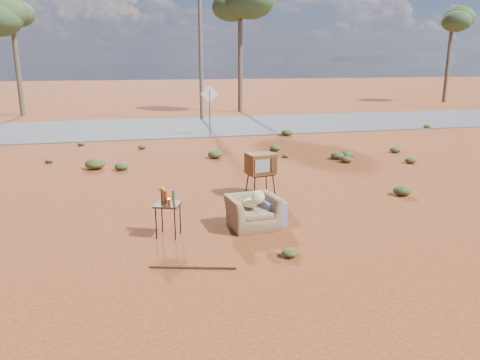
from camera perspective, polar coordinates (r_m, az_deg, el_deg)
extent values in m
plane|color=#984A1E|center=(8.85, 0.17, -6.98)|extent=(140.00, 140.00, 0.00)
cube|color=#565659|center=(23.31, -8.59, 6.42)|extent=(140.00, 7.00, 0.04)
imported|color=olive|center=(9.24, 1.57, -3.26)|extent=(1.03, 0.73, 0.85)
ellipsoid|color=#EBE490|center=(9.24, 1.21, -2.80)|extent=(0.31, 0.31, 0.18)
ellipsoid|color=#EBE490|center=(9.04, 2.21, -2.13)|extent=(0.27, 0.13, 0.27)
cube|color=navy|center=(9.54, 3.89, -3.82)|extent=(0.47, 0.67, 0.49)
cube|color=black|center=(11.40, 2.52, 0.71)|extent=(0.65, 0.54, 0.03)
cylinder|color=black|center=(11.17, 1.77, -0.96)|extent=(0.03, 0.03, 0.52)
cylinder|color=black|center=(11.41, 4.16, -0.66)|extent=(0.03, 0.03, 0.52)
cylinder|color=black|center=(11.53, 0.87, -0.47)|extent=(0.03, 0.03, 0.52)
cylinder|color=black|center=(11.76, 3.21, -0.19)|extent=(0.03, 0.03, 0.52)
cube|color=brown|center=(11.34, 2.53, 2.02)|extent=(0.73, 0.62, 0.50)
cube|color=gray|center=(11.07, 2.74, 1.71)|extent=(0.38, 0.09, 0.31)
cube|color=#472D19|center=(11.22, 4.17, 1.85)|extent=(0.15, 0.05, 0.36)
cube|color=#3C2A16|center=(8.79, -8.81, -2.97)|extent=(0.58, 0.58, 0.04)
cylinder|color=black|center=(8.78, -10.20, -5.21)|extent=(0.02, 0.02, 0.63)
cylinder|color=black|center=(8.67, -7.94, -5.36)|extent=(0.02, 0.02, 0.63)
cylinder|color=black|center=(9.10, -9.49, -4.47)|extent=(0.02, 0.02, 0.63)
cylinder|color=black|center=(9.00, -7.31, -4.60)|extent=(0.02, 0.02, 0.63)
cylinder|color=#54250E|center=(8.82, -9.43, -2.02)|extent=(0.06, 0.06, 0.23)
cylinder|color=#54250E|center=(8.68, -9.10, -2.20)|extent=(0.06, 0.06, 0.25)
cylinder|color=#2B5323|center=(8.81, -8.12, -2.05)|extent=(0.05, 0.05, 0.22)
cylinder|color=red|center=(8.67, -8.66, -2.69)|extent=(0.06, 0.06, 0.12)
cylinder|color=silver|center=(8.93, -9.41, -2.18)|extent=(0.07, 0.07, 0.13)
ellipsoid|color=yellow|center=(8.88, -9.45, -1.23)|extent=(0.14, 0.14, 0.11)
cylinder|color=#452012|center=(7.63, -5.80, -10.58)|extent=(1.36, 0.40, 0.04)
cylinder|color=brown|center=(20.42, -3.70, 8.19)|extent=(0.06, 0.06, 2.00)
cube|color=silver|center=(20.35, -3.73, 10.43)|extent=(0.78, 0.04, 0.78)
cylinder|color=brown|center=(30.61, -25.52, 12.70)|extent=(0.28, 0.28, 6.00)
ellipsoid|color=#3C572D|center=(30.69, -26.05, 17.35)|extent=(3.20, 3.20, 2.20)
cylinder|color=brown|center=(29.82, 0.02, 15.02)|extent=(0.28, 0.28, 7.00)
ellipsoid|color=#3C572D|center=(30.00, 0.02, 20.76)|extent=(3.20, 3.20, 2.20)
cylinder|color=brown|center=(39.96, 24.05, 13.32)|extent=(0.28, 0.28, 6.50)
ellipsoid|color=#3C572D|center=(40.06, 24.47, 17.24)|extent=(3.20, 3.20, 2.20)
cylinder|color=brown|center=(25.81, -4.84, 16.16)|extent=(0.20, 0.20, 8.00)
ellipsoid|color=#4C5726|center=(12.14, 19.17, -1.21)|extent=(0.44, 0.44, 0.24)
ellipsoid|color=#4C5726|center=(14.86, -17.24, 1.91)|extent=(0.60, 0.60, 0.33)
ellipsoid|color=#4C5726|center=(15.98, 20.07, 2.28)|extent=(0.36, 0.36, 0.20)
ellipsoid|color=#4C5726|center=(17.10, 4.30, 3.92)|extent=(0.40, 0.40, 0.22)
ellipsoid|color=#4C5726|center=(17.79, -11.84, 3.98)|extent=(0.30, 0.30, 0.17)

